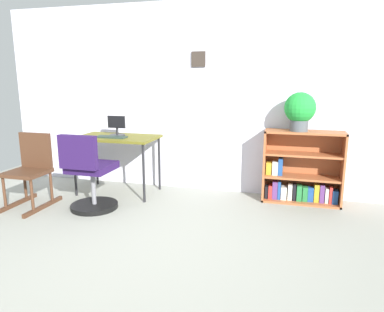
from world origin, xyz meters
name	(u,v)px	position (x,y,z in m)	size (l,w,h in m)	color
ground_plane	(118,266)	(0.00, 0.00, 0.00)	(6.24, 6.24, 0.00)	gray
wall_back	(192,98)	(0.00, 2.15, 1.18)	(5.20, 0.12, 2.36)	silver
desk	(117,141)	(-0.84, 1.68, 0.66)	(0.99, 0.59, 0.72)	brown
monitor	(117,127)	(-0.87, 1.74, 0.83)	(0.23, 0.20, 0.25)	#262628
keyboard	(112,137)	(-0.86, 1.57, 0.73)	(0.37, 0.14, 0.02)	#25342E
office_chair	(90,178)	(-0.85, 1.02, 0.37)	(0.52, 0.55, 0.87)	black
rocking_chair	(31,169)	(-1.57, 0.99, 0.42)	(0.42, 0.64, 0.82)	#472B1B
bookshelf_low	(301,172)	(1.37, 1.95, 0.36)	(0.89, 0.30, 0.84)	#A15731
potted_plant_on_shelf	(300,110)	(1.32, 1.90, 1.08)	(0.35, 0.35, 0.44)	#474C51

